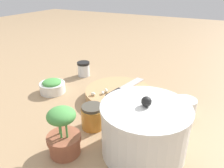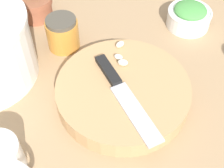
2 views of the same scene
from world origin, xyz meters
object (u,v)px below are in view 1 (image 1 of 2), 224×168
(coffee_mug, at_px, (184,108))
(potted_herb, at_px, (63,135))
(garlic_cloves, at_px, (101,92))
(cutting_board, at_px, (119,94))
(stock_pot, at_px, (144,129))
(honey_jar, at_px, (93,117))
(chef_knife, at_px, (123,88))
(spice_jar, at_px, (84,69))
(herb_bowl, at_px, (52,86))

(coffee_mug, bearing_deg, potted_herb, 53.20)
(garlic_cloves, bearing_deg, cutting_board, -125.72)
(coffee_mug, bearing_deg, stock_pot, 74.20)
(honey_jar, bearing_deg, chef_knife, -91.41)
(cutting_board, bearing_deg, stock_pot, 128.93)
(chef_knife, height_order, potted_herb, potted_herb)
(cutting_board, relative_size, garlic_cloves, 4.15)
(stock_pot, bearing_deg, potted_herb, 29.82)
(spice_jar, bearing_deg, cutting_board, 152.85)
(stock_pot, bearing_deg, chef_knife, -54.46)
(herb_bowl, height_order, stock_pot, stock_pot)
(chef_knife, height_order, honey_jar, honey_jar)
(honey_jar, bearing_deg, coffee_mug, -141.29)
(chef_knife, bearing_deg, potted_herb, -79.74)
(cutting_board, distance_m, potted_herb, 0.37)
(herb_bowl, distance_m, stock_pot, 0.52)
(spice_jar, distance_m, potted_herb, 0.58)
(cutting_board, xyz_separation_m, chef_knife, (-0.01, -0.01, 0.03))
(honey_jar, bearing_deg, spice_jar, -51.66)
(chef_knife, relative_size, garlic_cloves, 3.52)
(spice_jar, relative_size, potted_herb, 0.50)
(herb_bowl, distance_m, spice_jar, 0.22)
(herb_bowl, xyz_separation_m, honey_jar, (-0.30, 0.14, 0.01))
(herb_bowl, bearing_deg, coffee_mug, -172.44)
(chef_knife, height_order, spice_jar, spice_jar)
(cutting_board, relative_size, potted_herb, 1.87)
(chef_knife, bearing_deg, herb_bowl, -150.98)
(chef_knife, xyz_separation_m, herb_bowl, (0.31, 0.10, -0.02))
(cutting_board, height_order, honey_jar, honey_jar)
(spice_jar, xyz_separation_m, honey_jar, (-0.28, 0.36, 0.00))
(cutting_board, height_order, chef_knife, chef_knife)
(cutting_board, relative_size, stock_pot, 1.14)
(chef_knife, distance_m, herb_bowl, 0.32)
(herb_bowl, height_order, potted_herb, potted_herb)
(garlic_cloves, xyz_separation_m, stock_pot, (-0.25, 0.18, 0.03))
(honey_jar, height_order, stock_pot, stock_pot)
(honey_jar, bearing_deg, garlic_cloves, -69.73)
(coffee_mug, bearing_deg, herb_bowl, 7.56)
(coffee_mug, relative_size, stock_pot, 0.42)
(herb_bowl, bearing_deg, honey_jar, 155.73)
(honey_jar, bearing_deg, stock_pot, 170.51)
(spice_jar, height_order, potted_herb, potted_herb)
(cutting_board, bearing_deg, honey_jar, 92.30)
(cutting_board, bearing_deg, coffee_mug, 178.29)
(garlic_cloves, height_order, herb_bowl, herb_bowl)
(cutting_board, height_order, herb_bowl, herb_bowl)
(cutting_board, xyz_separation_m, coffee_mug, (-0.27, 0.01, 0.01))
(herb_bowl, relative_size, coffee_mug, 1.10)
(garlic_cloves, xyz_separation_m, spice_jar, (0.23, -0.21, -0.01))
(spice_jar, distance_m, honey_jar, 0.46)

